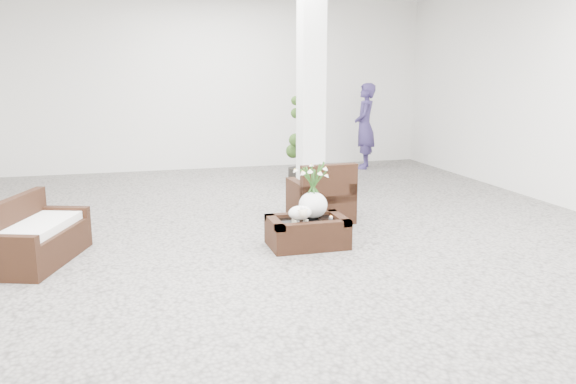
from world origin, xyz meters
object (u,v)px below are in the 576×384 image
object	(u,v)px
armchair	(321,191)
topiary	(298,140)
coffee_table	(307,233)
loveseat	(37,231)

from	to	relation	value
armchair	topiary	distance (m)	2.91
coffee_table	loveseat	size ratio (longest dim) A/B	0.69
coffee_table	loveseat	distance (m)	2.98
coffee_table	topiary	xyz separation A→B (m)	(1.05, 3.96, 0.61)
coffee_table	topiary	bearing A→B (deg)	75.14
coffee_table	loveseat	world-z (taller)	loveseat
loveseat	armchair	bearing A→B (deg)	-56.17
coffee_table	armchair	size ratio (longest dim) A/B	1.09
armchair	loveseat	distance (m)	3.61
loveseat	topiary	xyz separation A→B (m)	(4.01, 3.73, 0.42)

